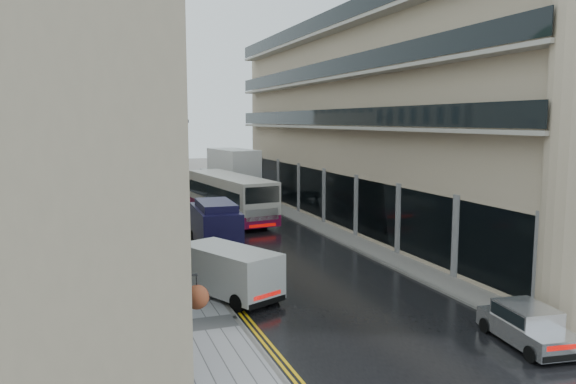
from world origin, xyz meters
TOP-DOWN VIEW (x-y plane):
  - road at (0.00, 27.50)m, footprint 9.00×85.00m
  - left_sidewalk at (-5.85, 27.50)m, footprint 2.70×85.00m
  - right_sidewalk at (5.40, 27.50)m, footprint 1.80×85.00m
  - old_shop_row at (-9.45, 30.00)m, footprint 4.50×56.00m
  - modern_block at (10.30, 26.00)m, footprint 8.00×40.00m
  - church_spire at (0.50, 82.00)m, footprint 6.40×6.40m
  - tree_near at (-12.50, 20.00)m, footprint 10.56×10.56m
  - tree_far at (-12.20, 33.00)m, footprint 9.24×9.24m
  - cream_bus at (-0.38, 28.66)m, footprint 4.19×12.10m
  - white_lorry at (1.98, 39.65)m, footprint 3.89×9.23m
  - silver_hatchback at (2.93, 4.60)m, footprint 1.98×3.69m
  - white_van at (-4.27, 11.99)m, footprint 3.77×5.08m
  - navy_van at (-3.73, 21.22)m, footprint 2.43×5.56m
  - pedestrian at (-6.30, 17.27)m, footprint 0.78×0.65m
  - lamp_post_near at (-5.51, 18.96)m, footprint 0.81×0.49m
  - lamp_post_far at (-5.05, 35.81)m, footprint 0.84×0.52m

SIDE VIEW (x-z plane):
  - road at x=0.00m, z-range 0.00..0.02m
  - left_sidewalk at x=-5.85m, z-range 0.00..0.12m
  - right_sidewalk at x=5.40m, z-range 0.00..0.12m
  - silver_hatchback at x=2.93m, z-range 0.02..1.34m
  - pedestrian at x=-6.30m, z-range 0.12..1.96m
  - white_van at x=-4.27m, z-range 0.02..2.13m
  - navy_van at x=-3.73m, z-range 0.02..2.81m
  - cream_bus at x=-0.38m, z-range 0.02..3.25m
  - white_lorry at x=1.98m, z-range 0.02..4.71m
  - lamp_post_near at x=-5.51m, z-range 0.12..7.27m
  - lamp_post_far at x=-5.05m, z-range 0.12..7.58m
  - old_shop_row at x=-9.45m, z-range 0.00..12.00m
  - tree_far at x=-12.20m, z-range 0.00..12.46m
  - tree_near at x=-12.50m, z-range 0.00..13.89m
  - modern_block at x=10.30m, z-range 0.00..14.00m
  - church_spire at x=0.50m, z-range 0.00..40.00m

